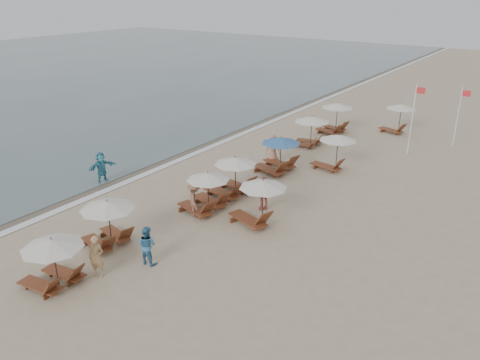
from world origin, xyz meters
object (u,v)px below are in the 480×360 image
Objects in this scene: inland_station_2 at (397,115)px; beachgoer_far_b at (273,149)px; lounger_station_0 at (52,260)px; lounger_station_2 at (204,193)px; lounger_station_1 at (106,221)px; lounger_station_6 at (334,118)px; beachgoer_near at (96,257)px; lounger_station_3 at (231,177)px; inland_station_1 at (333,148)px; beachgoer_far_a at (264,194)px; lounger_station_5 at (309,129)px; waterline_walker at (101,167)px; inland_station_0 at (256,200)px; beachgoer_mid_b at (195,200)px; beachgoer_mid_a at (147,245)px; flag_pole_near at (413,116)px; lounger_station_4 at (276,155)px.

inland_station_2 reaches higher than beachgoer_far_b.
lounger_station_2 reaches higher than lounger_station_0.
lounger_station_1 is 21.10m from lounger_station_6.
lounger_station_6 is at bearing 69.95° from beachgoer_near.
lounger_station_3 is 1.51× the size of beachgoer_far_b.
inland_station_1 is (2.79, 8.81, 0.42)m from lounger_station_2.
beachgoer_near is 0.96× the size of beachgoer_far_a.
waterline_walker is at bearing -117.56° from lounger_station_5.
beachgoer_mid_b is at bearing -162.12° from inland_station_0.
lounger_station_3 is at bearing 143.87° from inland_station_0.
inland_station_2 is at bearing 79.66° from lounger_station_2.
lounger_station_5 is 1.39× the size of beachgoer_far_b.
lounger_station_5 is (-0.44, 9.76, 0.22)m from lounger_station_3.
lounger_station_5 reaches higher than beachgoer_mid_b.
beachgoer_far_a is 0.99× the size of waterline_walker.
lounger_station_2 is 16.04m from lounger_station_6.
beachgoer_near is 1.04× the size of beachgoer_mid_a.
lounger_station_0 is 1.35× the size of beachgoer_far_b.
lounger_station_1 reaches higher than beachgoer_far_b.
inland_station_1 is at bearing -104.01° from beachgoer_mid_a.
lounger_station_0 is 0.97× the size of lounger_station_5.
flag_pole_near is (2.82, 14.13, 1.31)m from inland_station_0.
lounger_station_5 is 12.44m from inland_station_0.
lounger_station_3 is (0.41, 10.62, -0.11)m from lounger_station_0.
inland_station_2 is at bearing -16.62° from waterline_walker.
lounger_station_4 is at bearing -45.85° from beachgoer_mid_b.
lounger_station_3 is at bearing 91.90° from lounger_station_2.
beachgoer_near is at bearing -110.40° from inland_station_0.
lounger_station_1 is 4.48m from beachgoer_mid_b.
beachgoer_far_a is at bearing -65.39° from lounger_station_4.
beachgoer_far_b is (-4.23, -10.93, -0.49)m from inland_station_2.
inland_station_0 reaches higher than lounger_station_2.
inland_station_1 and inland_station_2 have the same top height.
beachgoer_mid_b is at bearing -80.40° from waterline_walker.
flag_pole_near reaches higher than lounger_station_5.
beachgoer_mid_a is (-1.58, -13.93, -0.56)m from inland_station_1.
lounger_station_0 is at bearing 21.02° from beachgoer_far_a.
beachgoer_mid_a is (-1.72, -5.29, -0.47)m from inland_station_0.
beachgoer_far_b is at bearing -92.44° from lounger_station_6.
waterline_walker is at bearing 141.87° from lounger_station_1.
lounger_station_5 is 17.33m from beachgoer_mid_a.
beachgoer_near is 6.13m from beachgoer_mid_b.
lounger_station_2 is at bearing -111.91° from flag_pole_near.
inland_station_0 is at bearing -99.59° from beachgoer_far_b.
beachgoer_far_b is at bearing 97.61° from lounger_station_3.
lounger_station_5 is 0.55× the size of flag_pole_near.
inland_station_2 reaches higher than lounger_station_0.
inland_station_0 and inland_station_1 have the same top height.
inland_station_1 is 7.10m from beachgoer_far_a.
lounger_station_0 is 1.60m from beachgoer_near.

